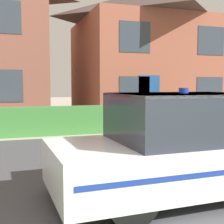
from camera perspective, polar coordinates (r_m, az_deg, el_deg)
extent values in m
cube|color=#424247|center=(6.79, -6.25, -9.43)|extent=(28.00, 6.80, 0.01)
cube|color=#3D7F38|center=(10.94, -3.74, -1.36)|extent=(9.63, 0.53, 0.96)
cylinder|color=black|center=(3.84, 3.79, -15.52)|extent=(0.68, 0.22, 0.68)
cylinder|color=black|center=(5.24, -3.17, -9.87)|extent=(0.68, 0.22, 0.68)
cube|color=silver|center=(5.09, 14.61, -8.44)|extent=(4.48, 1.89, 0.66)
cube|color=#232833|center=(4.87, 12.87, -0.84)|extent=(2.09, 1.65, 0.71)
cube|color=silver|center=(4.85, 12.95, 3.12)|extent=(2.09, 1.65, 0.04)
cube|color=navy|center=(5.81, 9.66, -6.18)|extent=(4.20, 0.13, 0.07)
cylinder|color=#1933A5|center=(4.85, 12.97, 3.85)|extent=(0.15, 0.15, 0.08)
cube|color=#333D47|center=(13.10, -19.03, 4.52)|extent=(1.40, 0.02, 1.30)
cube|color=#333D47|center=(13.36, -19.37, 16.16)|extent=(1.40, 0.02, 1.30)
cube|color=#93513D|center=(17.07, 6.03, 7.71)|extent=(6.86, 6.32, 5.00)
pyramid|color=#473833|center=(17.55, 6.14, 18.61)|extent=(7.20, 6.63, 1.64)
cube|color=navy|center=(13.68, 6.78, 2.29)|extent=(1.00, 0.02, 2.10)
cube|color=#333D47|center=(13.40, 4.16, 3.75)|extent=(1.40, 0.02, 1.30)
cube|color=#333D47|center=(15.24, 17.44, 3.69)|extent=(1.40, 0.02, 1.30)
cube|color=#333D47|center=(13.55, 4.23, 13.53)|extent=(1.40, 0.02, 1.30)
cube|color=#333D47|center=(15.36, 17.67, 12.30)|extent=(1.40, 0.02, 1.30)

